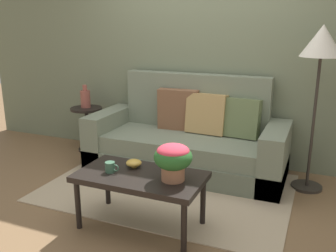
{
  "coord_description": "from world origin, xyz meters",
  "views": [
    {
      "loc": [
        1.36,
        -3.13,
        1.64
      ],
      "look_at": [
        0.05,
        -0.03,
        0.7
      ],
      "focal_mm": 39.64,
      "sensor_mm": 36.0,
      "label": 1
    }
  ],
  "objects": [
    {
      "name": "ground_plane",
      "position": [
        0.0,
        0.0,
        0.0
      ],
      "size": [
        14.0,
        14.0,
        0.0
      ],
      "primitive_type": "plane",
      "color": "brown"
    },
    {
      "name": "wall_back",
      "position": [
        0.0,
        1.14,
        1.47
      ],
      "size": [
        6.4,
        0.12,
        2.94
      ],
      "primitive_type": "cube",
      "color": "slate",
      "rests_on": "ground"
    },
    {
      "name": "area_rug",
      "position": [
        0.0,
        0.1,
        0.01
      ],
      "size": [
        2.43,
        1.67,
        0.01
      ],
      "primitive_type": "cube",
      "color": "tan",
      "rests_on": "ground"
    },
    {
      "name": "couch",
      "position": [
        0.01,
        0.68,
        0.33
      ],
      "size": [
        2.21,
        0.88,
        1.07
      ],
      "color": "#626B59",
      "rests_on": "ground"
    },
    {
      "name": "coffee_table",
      "position": [
        0.08,
        -0.67,
        0.42
      ],
      "size": [
        1.03,
        0.56,
        0.47
      ],
      "color": "black",
      "rests_on": "ground"
    },
    {
      "name": "side_table",
      "position": [
        -1.44,
        0.78,
        0.4
      ],
      "size": [
        0.41,
        0.41,
        0.58
      ],
      "color": "black",
      "rests_on": "ground"
    },
    {
      "name": "floor_lamp",
      "position": [
        1.31,
        0.65,
        1.38
      ],
      "size": [
        0.39,
        0.39,
        1.63
      ],
      "color": "#2D2823",
      "rests_on": "ground"
    },
    {
      "name": "potted_plant",
      "position": [
        0.36,
        -0.67,
        0.65
      ],
      "size": [
        0.3,
        0.3,
        0.29
      ],
      "color": "#A36B4C",
      "rests_on": "coffee_table"
    },
    {
      "name": "coffee_mug",
      "position": [
        -0.17,
        -0.72,
        0.51
      ],
      "size": [
        0.12,
        0.08,
        0.09
      ],
      "color": "#3D664C",
      "rests_on": "coffee_table"
    },
    {
      "name": "snack_bowl",
      "position": [
        -0.04,
        -0.55,
        0.5
      ],
      "size": [
        0.13,
        0.13,
        0.07
      ],
      "color": "gold",
      "rests_on": "coffee_table"
    },
    {
      "name": "table_vase",
      "position": [
        -1.46,
        0.79,
        0.7
      ],
      "size": [
        0.13,
        0.13,
        0.3
      ],
      "color": "#934C42",
      "rests_on": "side_table"
    }
  ]
}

